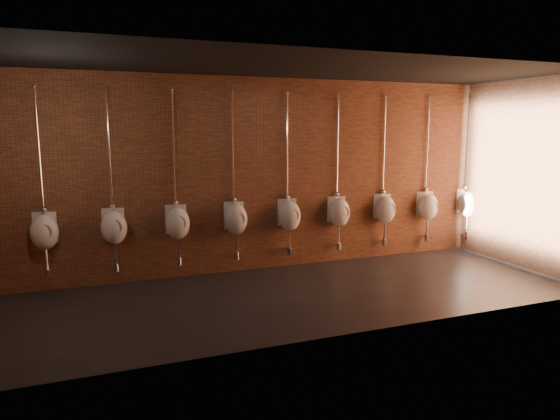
% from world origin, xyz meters
% --- Properties ---
extents(ground, '(8.50, 8.50, 0.00)m').
position_xyz_m(ground, '(0.00, 0.00, 0.00)').
color(ground, black).
rests_on(ground, ground).
extents(room_shell, '(8.54, 3.04, 3.22)m').
position_xyz_m(room_shell, '(0.00, 0.00, 2.01)').
color(room_shell, black).
rests_on(room_shell, ground).
extents(urinal_1, '(0.44, 0.40, 2.72)m').
position_xyz_m(urinal_1, '(-3.31, 1.36, 0.92)').
color(urinal_1, white).
rests_on(urinal_1, ground).
extents(urinal_2, '(0.44, 0.40, 2.72)m').
position_xyz_m(urinal_2, '(-2.36, 1.36, 0.92)').
color(urinal_2, white).
rests_on(urinal_2, ground).
extents(urinal_3, '(0.44, 0.40, 2.72)m').
position_xyz_m(urinal_3, '(-1.42, 1.36, 0.92)').
color(urinal_3, white).
rests_on(urinal_3, ground).
extents(urinal_4, '(0.44, 0.40, 2.72)m').
position_xyz_m(urinal_4, '(-0.48, 1.36, 0.92)').
color(urinal_4, white).
rests_on(urinal_4, ground).
extents(urinal_5, '(0.44, 0.40, 2.72)m').
position_xyz_m(urinal_5, '(0.47, 1.36, 0.92)').
color(urinal_5, white).
rests_on(urinal_5, ground).
extents(urinal_6, '(0.44, 0.40, 2.72)m').
position_xyz_m(urinal_6, '(1.41, 1.36, 0.92)').
color(urinal_6, white).
rests_on(urinal_6, ground).
extents(urinal_7, '(0.44, 0.40, 2.72)m').
position_xyz_m(urinal_7, '(2.36, 1.36, 0.92)').
color(urinal_7, white).
rests_on(urinal_7, ground).
extents(urinal_8, '(0.44, 0.40, 2.72)m').
position_xyz_m(urinal_8, '(3.30, 1.36, 0.92)').
color(urinal_8, white).
rests_on(urinal_8, ground).
extents(urinal_9, '(0.44, 0.40, 2.72)m').
position_xyz_m(urinal_9, '(4.25, 1.36, 0.92)').
color(urinal_9, white).
rests_on(urinal_9, ground).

